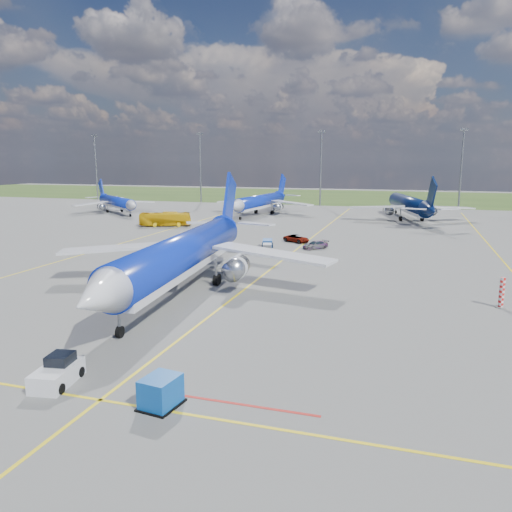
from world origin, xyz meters
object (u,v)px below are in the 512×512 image
(bg_jet_nw, at_px, (117,213))
(service_car_a, at_px, (212,236))
(service_car_c, at_px, (315,245))
(baggage_tug_c, at_px, (267,244))
(service_car_b, at_px, (297,239))
(pushback_tug, at_px, (58,372))
(warning_post, at_px, (502,293))
(bg_jet_nnw, at_px, (260,215))
(main_airliner, at_px, (185,290))
(apron_bus, at_px, (165,219))
(bg_jet_n, at_px, (408,220))
(uld_container, at_px, (161,392))

(bg_jet_nw, distance_m, service_car_a, 54.05)
(service_car_c, bearing_deg, service_car_a, -146.64)
(service_car_c, distance_m, baggage_tug_c, 7.76)
(service_car_b, height_order, baggage_tug_c, service_car_b)
(pushback_tug, relative_size, baggage_tug_c, 0.96)
(warning_post, distance_m, service_car_c, 35.36)
(bg_jet_nnw, distance_m, main_airliner, 76.26)
(apron_bus, bearing_deg, baggage_tug_c, -146.36)
(warning_post, xyz_separation_m, bg_jet_nnw, (-46.17, 71.83, -1.50))
(service_car_b, bearing_deg, service_car_a, 123.11)
(bg_jet_n, height_order, main_airliner, main_airliner)
(warning_post, xyz_separation_m, pushback_tug, (-29.95, -26.79, -0.77))
(apron_bus, bearing_deg, service_car_c, -138.33)
(bg_jet_n, relative_size, service_car_a, 10.20)
(apron_bus, relative_size, baggage_tug_c, 1.93)
(apron_bus, bearing_deg, warning_post, -148.97)
(bg_jet_nw, height_order, apron_bus, bg_jet_nw)
(bg_jet_nnw, height_order, pushback_tug, bg_jet_nnw)
(bg_jet_n, bearing_deg, service_car_b, 51.24)
(warning_post, height_order, bg_jet_nnw, bg_jet_nnw)
(warning_post, relative_size, uld_container, 1.33)
(apron_bus, bearing_deg, pushback_tug, -179.77)
(bg_jet_nnw, bearing_deg, service_car_b, -59.27)
(service_car_c, bearing_deg, main_airliner, -63.37)
(warning_post, height_order, baggage_tug_c, warning_post)
(bg_jet_nw, distance_m, service_car_c, 71.85)
(bg_jet_nnw, relative_size, main_airliner, 0.82)
(bg_jet_nnw, relative_size, service_car_c, 8.56)
(pushback_tug, distance_m, service_car_a, 58.29)
(bg_jet_nw, distance_m, main_airliner, 85.43)
(warning_post, distance_m, apron_bus, 74.00)
(apron_bus, relative_size, service_car_b, 2.34)
(apron_bus, distance_m, service_car_b, 34.05)
(service_car_a, height_order, service_car_c, service_car_a)
(bg_jet_n, relative_size, pushback_tug, 7.35)
(warning_post, xyz_separation_m, baggage_tug_c, (-30.83, 25.02, -0.92))
(bg_jet_nw, bearing_deg, service_car_c, -82.26)
(uld_container, distance_m, baggage_tug_c, 53.28)
(bg_jet_n, bearing_deg, baggage_tug_c, 51.10)
(warning_post, height_order, bg_jet_nw, bg_jet_nw)
(service_car_a, bearing_deg, uld_container, -73.83)
(main_airliner, bearing_deg, uld_container, -73.13)
(bg_jet_nnw, distance_m, pushback_tug, 99.95)
(bg_jet_nw, height_order, baggage_tug_c, bg_jet_nw)
(bg_jet_nw, xyz_separation_m, service_car_b, (56.65, -32.71, 0.65))
(bg_jet_nw, distance_m, apron_bus, 32.22)
(warning_post, xyz_separation_m, uld_container, (-22.17, -27.55, -0.60))
(warning_post, distance_m, pushback_tug, 40.19)
(warning_post, xyz_separation_m, apron_bus, (-59.25, 44.34, 0.03))
(warning_post, relative_size, pushback_tug, 0.55)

